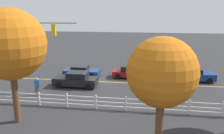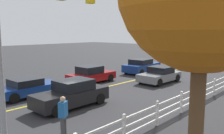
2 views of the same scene
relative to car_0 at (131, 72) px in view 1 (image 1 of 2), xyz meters
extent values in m
plane|color=#2D2D30|center=(3.92, 2.06, -0.67)|extent=(120.00, 120.00, 0.00)
cube|color=gold|center=(-0.08, 2.06, -0.66)|extent=(28.00, 0.16, 0.01)
cylinder|color=gray|center=(10.31, 6.70, 2.75)|extent=(0.20, 0.20, 6.84)
cylinder|color=gray|center=(7.23, 6.70, 5.87)|extent=(6.14, 0.12, 0.12)
cube|color=#0C59B2|center=(9.41, 6.72, 6.15)|extent=(1.10, 0.03, 0.28)
cube|color=gold|center=(7.79, 6.70, 5.27)|extent=(0.32, 0.28, 1.00)
sphere|color=red|center=(7.79, 6.55, 5.59)|extent=(0.17, 0.17, 0.17)
sphere|color=orange|center=(7.79, 6.55, 5.27)|extent=(0.17, 0.17, 0.17)
sphere|color=#148C19|center=(7.79, 6.55, 4.95)|extent=(0.17, 0.17, 0.17)
cube|color=gold|center=(6.23, 6.70, 5.27)|extent=(0.32, 0.28, 1.00)
sphere|color=red|center=(6.23, 6.55, 5.59)|extent=(0.17, 0.17, 0.17)
sphere|color=orange|center=(6.23, 6.55, 5.27)|extent=(0.17, 0.17, 0.17)
sphere|color=#148C19|center=(6.23, 6.55, 4.95)|extent=(0.17, 0.17, 0.17)
cube|color=maroon|center=(-0.05, 0.00, -0.14)|extent=(4.17, 1.82, 0.60)
cube|color=black|center=(0.15, 0.00, 0.45)|extent=(1.86, 1.62, 0.58)
cylinder|color=black|center=(-1.48, -0.81, -0.35)|extent=(0.64, 0.23, 0.64)
cylinder|color=black|center=(-1.46, 0.84, -0.35)|extent=(0.64, 0.23, 0.64)
cylinder|color=black|center=(1.35, -0.84, -0.35)|extent=(0.64, 0.23, 0.64)
cylinder|color=black|center=(1.37, 0.81, -0.35)|extent=(0.64, 0.23, 0.64)
cube|color=slate|center=(-3.84, 4.20, -0.15)|extent=(4.02, 2.08, 0.59)
cube|color=black|center=(-4.04, 4.21, 0.41)|extent=(1.71, 1.79, 0.53)
cylinder|color=black|center=(-2.47, 5.03, -0.35)|extent=(0.65, 0.25, 0.64)
cylinder|color=black|center=(-2.55, 3.25, -0.35)|extent=(0.65, 0.25, 0.64)
cylinder|color=black|center=(-5.14, 5.15, -0.35)|extent=(0.65, 0.25, 0.64)
cylinder|color=black|center=(-5.22, 3.37, -0.35)|extent=(0.65, 0.25, 0.64)
cube|color=black|center=(5.33, 4.04, -0.08)|extent=(4.43, 1.78, 0.74)
cube|color=black|center=(5.11, 4.04, 0.58)|extent=(2.01, 1.57, 0.58)
cylinder|color=black|center=(6.84, 4.82, -0.35)|extent=(0.64, 0.23, 0.64)
cylinder|color=black|center=(6.82, 3.22, -0.35)|extent=(0.64, 0.23, 0.64)
cylinder|color=black|center=(3.84, 4.86, -0.35)|extent=(0.64, 0.23, 0.64)
cylinder|color=black|center=(3.82, 3.26, -0.35)|extent=(0.64, 0.23, 0.64)
cube|color=navy|center=(-6.89, 0.28, -0.08)|extent=(4.55, 2.16, 0.74)
cube|color=black|center=(-6.67, 0.29, 0.53)|extent=(2.13, 1.84, 0.49)
cylinder|color=black|center=(-8.36, -0.71, -0.35)|extent=(0.65, 0.25, 0.64)
cylinder|color=black|center=(-8.45, 1.10, -0.35)|extent=(0.65, 0.25, 0.64)
cylinder|color=black|center=(-5.34, -0.55, -0.35)|extent=(0.65, 0.25, 0.64)
cylinder|color=black|center=(-5.43, 1.26, -0.35)|extent=(0.65, 0.25, 0.64)
cube|color=navy|center=(5.75, 0.16, -0.17)|extent=(4.17, 1.89, 0.55)
cube|color=black|center=(5.96, 0.16, 0.33)|extent=(1.85, 1.68, 0.45)
cylinder|color=black|center=(4.33, -0.67, -0.35)|extent=(0.64, 0.23, 0.64)
cylinder|color=black|center=(4.35, 1.04, -0.35)|extent=(0.64, 0.23, 0.64)
cylinder|color=black|center=(7.15, -0.72, -0.35)|extent=(0.64, 0.23, 0.64)
cylinder|color=black|center=(7.17, 1.00, -0.35)|extent=(0.64, 0.23, 0.64)
cylinder|color=#3F3F42|center=(8.14, 7.03, -0.24)|extent=(0.16, 0.16, 0.85)
cylinder|color=#3F3F42|center=(7.96, 6.93, -0.24)|extent=(0.16, 0.16, 0.85)
cube|color=#1E5999|center=(8.05, 6.98, 0.49)|extent=(0.48, 0.43, 0.62)
sphere|color=tan|center=(8.05, 6.98, 0.91)|extent=(0.22, 0.22, 0.22)
cube|color=white|center=(-7.35, 9.13, -0.09)|extent=(0.10, 0.10, 1.15)
cube|color=white|center=(-4.98, 9.13, -0.09)|extent=(0.10, 0.10, 1.15)
cube|color=white|center=(-2.62, 9.13, -0.09)|extent=(0.10, 0.10, 1.15)
cube|color=white|center=(-0.26, 9.13, -0.09)|extent=(0.10, 0.10, 1.15)
cube|color=white|center=(2.11, 9.13, -0.09)|extent=(0.10, 0.10, 1.15)
cube|color=white|center=(4.47, 9.13, -0.09)|extent=(0.10, 0.10, 1.15)
cube|color=white|center=(6.83, 9.13, -0.09)|extent=(0.10, 0.10, 1.15)
cube|color=white|center=(9.20, 9.13, -0.09)|extent=(0.10, 0.10, 1.15)
cube|color=white|center=(0.92, 9.13, 0.28)|extent=(26.00, 0.06, 0.09)
cube|color=white|center=(0.92, 9.13, -0.07)|extent=(26.00, 0.06, 0.09)
cube|color=white|center=(0.92, 9.13, -0.39)|extent=(26.00, 0.06, 0.09)
cylinder|color=brown|center=(7.06, 12.00, 1.17)|extent=(0.44, 0.44, 3.68)
sphere|color=#C66614|center=(7.06, 12.00, 4.77)|extent=(4.69, 4.69, 4.69)
cylinder|color=brown|center=(-2.52, 13.23, 0.73)|extent=(0.46, 0.46, 2.80)
sphere|color=#C66614|center=(-2.52, 13.23, 3.61)|extent=(3.94, 3.94, 3.94)
camera|label=1|loc=(-1.56, 25.53, 6.85)|focal=36.68mm
camera|label=2|loc=(13.71, 14.72, 3.56)|focal=39.22mm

